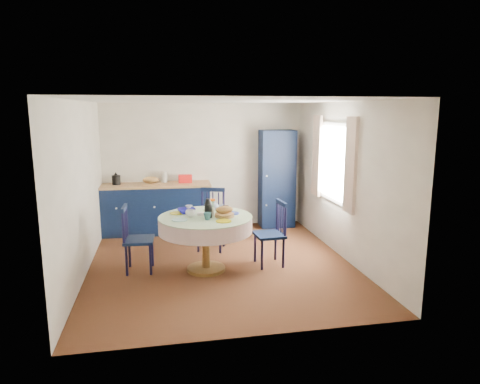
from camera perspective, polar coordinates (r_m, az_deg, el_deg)
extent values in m
plane|color=black|center=(6.81, -2.60, -9.45)|extent=(4.50, 4.50, 0.00)
plane|color=white|center=(6.39, -2.80, 12.07)|extent=(4.50, 4.50, 0.00)
cube|color=white|center=(8.69, -4.81, 3.48)|extent=(4.00, 0.02, 2.50)
cube|color=white|center=(6.52, -20.38, 0.32)|extent=(0.02, 4.50, 2.50)
cube|color=white|center=(7.05, 13.63, 1.46)|extent=(0.02, 4.50, 2.50)
plane|color=white|center=(7.28, 12.72, 3.79)|extent=(0.00, 1.20, 1.20)
cube|color=#F0E2CB|center=(6.61, 14.53, 3.44)|extent=(0.05, 0.34, 1.45)
cube|color=#F0E2CB|center=(7.89, 10.21, 4.78)|extent=(0.05, 0.34, 1.45)
cube|color=black|center=(8.50, -11.23, -2.26)|extent=(2.12, 0.70, 0.92)
cube|color=#A17949|center=(8.41, -11.36, 0.93)|extent=(2.18, 0.74, 0.04)
cube|color=maroon|center=(8.42, -7.31, 1.76)|extent=(0.26, 0.15, 0.16)
cube|color=#A17949|center=(8.37, -11.80, 1.07)|extent=(0.35, 0.25, 0.02)
ellipsoid|color=#AE7243|center=(8.35, -11.82, 1.59)|extent=(0.31, 0.20, 0.13)
cylinder|color=silver|center=(8.53, -10.04, 2.01)|extent=(0.12, 0.12, 0.22)
cube|color=black|center=(8.76, 4.92, 1.79)|extent=(0.71, 0.52, 1.97)
cylinder|color=white|center=(8.44, 3.66, 2.13)|extent=(0.04, 0.02, 0.04)
cylinder|color=white|center=(8.55, 3.61, -1.79)|extent=(0.04, 0.02, 0.04)
cylinder|color=brown|center=(6.54, -4.52, -10.14)|extent=(0.57, 0.57, 0.05)
cylinder|color=brown|center=(6.41, -4.58, -6.92)|extent=(0.12, 0.12, 0.76)
cylinder|color=brown|center=(6.30, -4.63, -3.49)|extent=(1.32, 1.32, 0.03)
cylinder|color=white|center=(6.32, -4.62, -4.32)|extent=(1.38, 1.38, 0.22)
cylinder|color=silver|center=(6.30, -4.63, -3.30)|extent=(1.38, 1.38, 0.01)
cylinder|color=#92CECB|center=(6.11, -8.06, -3.69)|extent=(0.22, 0.22, 0.01)
cylinder|color=gold|center=(5.99, -2.20, -3.90)|extent=(0.22, 0.22, 0.01)
cylinder|color=navy|center=(6.43, -1.08, -2.85)|extent=(0.22, 0.22, 0.01)
cylinder|color=#A8CD7C|center=(6.66, -3.97, -2.40)|extent=(0.22, 0.22, 0.01)
cylinder|color=gold|center=(6.51, -8.37, -2.79)|extent=(0.22, 0.22, 0.01)
cylinder|color=#9C713E|center=(6.25, -2.09, -3.09)|extent=(0.28, 0.28, 0.05)
ellipsoid|color=#AE7243|center=(6.23, -2.09, -2.38)|extent=(0.26, 0.16, 0.11)
cube|color=silver|center=(6.35, -5.30, -2.94)|extent=(0.10, 0.07, 0.04)
cylinder|color=black|center=(6.42, -11.85, -8.82)|extent=(0.04, 0.04, 0.46)
cylinder|color=black|center=(6.76, -11.62, -7.79)|extent=(0.04, 0.04, 0.46)
cylinder|color=black|center=(6.45, -14.89, -8.84)|extent=(0.04, 0.04, 0.46)
cylinder|color=black|center=(6.79, -14.51, -7.82)|extent=(0.04, 0.04, 0.46)
cube|color=black|center=(6.53, -13.31, -6.24)|extent=(0.45, 0.47, 0.04)
cylinder|color=black|center=(6.31, -15.31, -4.53)|extent=(0.04, 0.04, 0.51)
cylinder|color=black|center=(6.65, -14.90, -3.71)|extent=(0.04, 0.04, 0.51)
cube|color=black|center=(6.43, -15.20, -2.09)|extent=(0.07, 0.41, 0.06)
cylinder|color=black|center=(6.39, -15.20, -4.51)|extent=(0.02, 0.02, 0.42)
cylinder|color=black|center=(6.49, -15.09, -4.29)|extent=(0.02, 0.02, 0.42)
cylinder|color=black|center=(6.58, -14.98, -4.07)|extent=(0.02, 0.02, 0.42)
cylinder|color=black|center=(7.27, -5.62, -6.17)|extent=(0.04, 0.04, 0.48)
cylinder|color=black|center=(7.20, -2.67, -6.31)|extent=(0.04, 0.04, 0.48)
cylinder|color=black|center=(7.60, -5.02, -5.39)|extent=(0.04, 0.04, 0.48)
cylinder|color=black|center=(7.53, -2.20, -5.51)|extent=(0.04, 0.04, 0.48)
cube|color=black|center=(7.33, -3.90, -3.89)|extent=(0.58, 0.57, 0.04)
cylinder|color=black|center=(7.49, -5.05, -1.48)|extent=(0.04, 0.04, 0.53)
cylinder|color=black|center=(7.42, -2.20, -1.57)|extent=(0.04, 0.04, 0.53)
cube|color=black|center=(7.41, -3.65, 0.32)|extent=(0.41, 0.17, 0.07)
cylinder|color=black|center=(7.48, -4.38, -1.67)|extent=(0.02, 0.02, 0.44)
cylinder|color=black|center=(7.46, -3.63, -1.69)|extent=(0.02, 0.02, 0.44)
cylinder|color=black|center=(7.44, -2.87, -1.71)|extent=(0.02, 0.02, 0.44)
cylinder|color=black|center=(6.80, 2.02, -7.42)|extent=(0.04, 0.04, 0.46)
cylinder|color=black|center=(6.48, 2.95, -8.40)|extent=(0.04, 0.04, 0.46)
cylinder|color=black|center=(6.91, 4.76, -7.18)|extent=(0.04, 0.04, 0.46)
cylinder|color=black|center=(6.58, 5.81, -8.12)|extent=(0.04, 0.04, 0.46)
cube|color=black|center=(6.61, 3.91, -5.72)|extent=(0.46, 0.48, 0.04)
cylinder|color=black|center=(6.77, 4.99, -3.09)|extent=(0.04, 0.04, 0.51)
cylinder|color=black|center=(6.44, 6.08, -3.84)|extent=(0.04, 0.04, 0.51)
cube|color=black|center=(6.55, 5.56, -1.47)|extent=(0.07, 0.41, 0.06)
cylinder|color=black|center=(6.70, 5.24, -3.44)|extent=(0.02, 0.02, 0.43)
cylinder|color=black|center=(6.61, 5.52, -3.64)|extent=(0.02, 0.02, 0.43)
cylinder|color=black|center=(6.53, 5.81, -3.84)|extent=(0.02, 0.02, 0.43)
imported|color=silver|center=(6.26, -6.64, -2.85)|extent=(0.14, 0.14, 0.11)
imported|color=#31676E|center=(6.08, -4.37, -3.24)|extent=(0.11, 0.11, 0.10)
imported|color=black|center=(6.54, -1.94, -2.27)|extent=(0.12, 0.12, 0.09)
imported|color=silver|center=(6.64, -6.87, -2.14)|extent=(0.10, 0.10, 0.09)
imported|color=navy|center=(6.50, -7.14, -2.53)|extent=(0.27, 0.27, 0.07)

